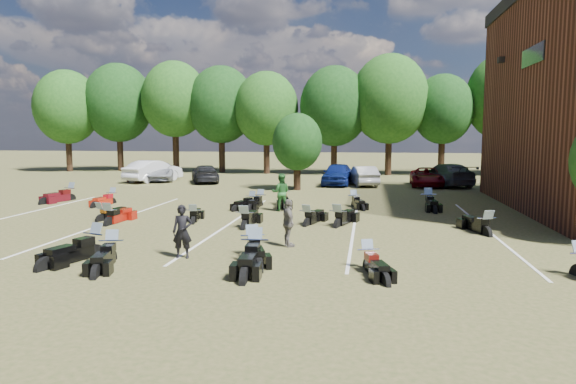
% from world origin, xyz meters
% --- Properties ---
extents(ground, '(160.00, 160.00, 0.00)m').
position_xyz_m(ground, '(0.00, 0.00, 0.00)').
color(ground, brown).
rests_on(ground, ground).
extents(car_0, '(1.90, 4.29, 1.44)m').
position_xyz_m(car_0, '(-14.41, 20.29, 0.72)').
color(car_0, maroon).
rests_on(car_0, ground).
extents(car_1, '(3.25, 5.16, 1.61)m').
position_xyz_m(car_1, '(-13.56, 19.58, 0.80)').
color(car_1, silver).
rests_on(car_1, ground).
extents(car_2, '(3.59, 5.41, 1.38)m').
position_xyz_m(car_2, '(-13.38, 20.27, 0.69)').
color(car_2, gray).
rests_on(car_2, ground).
extents(car_3, '(3.37, 4.83, 1.30)m').
position_xyz_m(car_3, '(-9.43, 19.40, 0.65)').
color(car_3, black).
rests_on(car_3, ground).
extents(car_4, '(2.20, 4.72, 1.56)m').
position_xyz_m(car_4, '(0.40, 19.01, 0.78)').
color(car_4, navy).
rests_on(car_4, ground).
extents(car_5, '(2.33, 4.38, 1.37)m').
position_xyz_m(car_5, '(2.18, 18.99, 0.68)').
color(car_5, '#AFAFAA').
rests_on(car_5, ground).
extents(car_6, '(2.28, 4.69, 1.28)m').
position_xyz_m(car_6, '(6.53, 19.19, 0.64)').
color(car_6, '#5A050A').
rests_on(car_6, ground).
extents(car_7, '(3.66, 5.78, 1.56)m').
position_xyz_m(car_7, '(7.90, 19.57, 0.78)').
color(car_7, '#37373C').
rests_on(car_7, ground).
extents(person_black, '(0.63, 0.47, 1.58)m').
position_xyz_m(person_black, '(-2.84, -2.98, 0.79)').
color(person_black, black).
rests_on(person_black, ground).
extents(person_green, '(0.93, 0.76, 1.77)m').
position_xyz_m(person_green, '(-1.53, 6.52, 0.88)').
color(person_green, '#246026').
rests_on(person_green, ground).
extents(person_grey, '(0.73, 0.98, 1.55)m').
position_xyz_m(person_grey, '(-0.00, -0.99, 0.78)').
color(person_grey, '#625B54').
rests_on(person_grey, ground).
extents(motorcycle_1, '(1.23, 2.35, 1.25)m').
position_xyz_m(motorcycle_1, '(-4.71, -3.69, 0.00)').
color(motorcycle_1, black).
rests_on(motorcycle_1, ground).
extents(motorcycle_2, '(1.41, 2.56, 1.36)m').
position_xyz_m(motorcycle_2, '(-5.57, -3.13, 0.00)').
color(motorcycle_2, black).
rests_on(motorcycle_2, ground).
extents(motorcycle_3, '(0.98, 2.57, 1.40)m').
position_xyz_m(motorcycle_3, '(-0.61, -3.29, 0.00)').
color(motorcycle_3, black).
rests_on(motorcycle_3, ground).
extents(motorcycle_4, '(1.45, 2.42, 1.28)m').
position_xyz_m(motorcycle_4, '(-0.88, -2.41, 0.00)').
color(motorcycle_4, black).
rests_on(motorcycle_4, ground).
extents(motorcycle_5, '(1.20, 2.09, 1.11)m').
position_xyz_m(motorcycle_5, '(2.54, -3.39, 0.00)').
color(motorcycle_5, black).
rests_on(motorcycle_5, ground).
extents(motorcycle_7, '(0.86, 2.32, 1.28)m').
position_xyz_m(motorcycle_7, '(-7.69, 1.74, 0.00)').
color(motorcycle_7, maroon).
rests_on(motorcycle_7, ground).
extents(motorcycle_8, '(1.18, 2.10, 1.12)m').
position_xyz_m(motorcycle_8, '(-8.50, 2.58, 0.00)').
color(motorcycle_8, black).
rests_on(motorcycle_8, ground).
extents(motorcycle_9, '(1.01, 2.07, 1.11)m').
position_xyz_m(motorcycle_9, '(-4.49, 2.64, 0.00)').
color(motorcycle_9, black).
rests_on(motorcycle_9, ground).
extents(motorcycle_10, '(0.80, 2.32, 1.28)m').
position_xyz_m(motorcycle_10, '(-2.15, 1.82, 0.00)').
color(motorcycle_10, black).
rests_on(motorcycle_10, ground).
extents(motorcycle_11, '(1.39, 2.42, 1.29)m').
position_xyz_m(motorcycle_11, '(1.37, 2.74, 0.00)').
color(motorcycle_11, black).
rests_on(motorcycle_11, ground).
extents(motorcycle_12, '(1.25, 2.26, 1.20)m').
position_xyz_m(motorcycle_12, '(0.15, 2.82, 0.00)').
color(motorcycle_12, black).
rests_on(motorcycle_12, ground).
extents(motorcycle_13, '(1.36, 2.43, 1.29)m').
position_xyz_m(motorcycle_13, '(6.74, 1.88, 0.00)').
color(motorcycle_13, black).
rests_on(motorcycle_13, ground).
extents(motorcycle_14, '(1.35, 2.54, 1.35)m').
position_xyz_m(motorcycle_14, '(-13.59, 8.57, 0.00)').
color(motorcycle_14, '#470A11').
rests_on(motorcycle_14, ground).
extents(motorcycle_15, '(0.88, 2.15, 1.16)m').
position_xyz_m(motorcycle_15, '(-10.65, 7.63, 0.00)').
color(motorcycle_15, '#9E1C0B').
rests_on(motorcycle_15, ground).
extents(motorcycle_16, '(0.91, 2.15, 1.16)m').
position_xyz_m(motorcycle_16, '(-2.84, 7.97, 0.00)').
color(motorcycle_16, black).
rests_on(motorcycle_16, ground).
extents(motorcycle_17, '(1.35, 2.62, 1.40)m').
position_xyz_m(motorcycle_17, '(-1.84, 8.74, 0.00)').
color(motorcycle_17, black).
rests_on(motorcycle_17, ground).
extents(motorcycle_18, '(1.24, 2.10, 1.12)m').
position_xyz_m(motorcycle_18, '(-3.18, 7.46, 0.00)').
color(motorcycle_18, black).
rests_on(motorcycle_18, ground).
extents(motorcycle_19, '(0.90, 2.45, 1.34)m').
position_xyz_m(motorcycle_19, '(5.47, 8.71, 0.00)').
color(motorcycle_19, black).
rests_on(motorcycle_19, ground).
extents(motorcycle_20, '(1.24, 2.13, 1.13)m').
position_xyz_m(motorcycle_20, '(1.83, 8.64, 0.00)').
color(motorcycle_20, black).
rests_on(motorcycle_20, ground).
extents(tree_line, '(56.00, 6.00, 9.79)m').
position_xyz_m(tree_line, '(-1.00, 29.00, 6.31)').
color(tree_line, black).
rests_on(tree_line, ground).
extents(young_tree_midfield, '(3.20, 3.20, 4.70)m').
position_xyz_m(young_tree_midfield, '(-2.00, 15.50, 3.09)').
color(young_tree_midfield, black).
rests_on(young_tree_midfield, ground).
extents(parking_lines, '(20.10, 14.00, 0.01)m').
position_xyz_m(parking_lines, '(-3.00, 3.00, 0.01)').
color(parking_lines, silver).
rests_on(parking_lines, ground).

